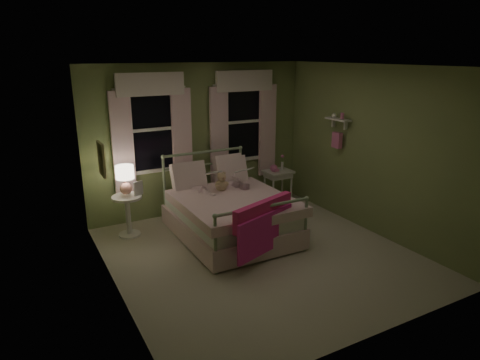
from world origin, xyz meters
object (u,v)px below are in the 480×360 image
teddy_bear (221,183)px  table_lamp (125,177)px  bed (230,213)px  child_right (232,170)px  nightstand_left (128,210)px  nightstand_right (278,176)px  child_left (201,174)px

teddy_bear → table_lamp: size_ratio=0.70×
bed → child_right: bearing=57.6°
child_right → nightstand_left: child_right is taller
child_right → table_lamp: size_ratio=1.57×
nightstand_left → teddy_bear: bearing=-19.7°
teddy_bear → nightstand_right: (1.47, 0.60, -0.24)m
table_lamp → nightstand_right: table_lamp is taller
table_lamp → bed: bearing=-29.0°
child_left → nightstand_right: bearing=-174.8°
child_right → nightstand_left: size_ratio=1.09×
teddy_bear → child_right: bearing=29.5°
bed → nightstand_right: size_ratio=3.18×
bed → nightstand_left: bearing=151.0°
bed → child_left: size_ratio=2.73×
bed → child_right: (0.27, 0.43, 0.55)m
bed → nightstand_left: size_ratio=3.13×
teddy_bear → nightstand_left: (-1.38, 0.49, -0.37)m
bed → child_left: (-0.29, 0.43, 0.57)m
teddy_bear → nightstand_right: teddy_bear is taller
child_left → teddy_bear: (0.28, -0.16, -0.15)m
nightstand_left → nightstand_right: bearing=2.2°
table_lamp → nightstand_left: bearing=180.0°
child_left → table_lamp: 1.15m
child_right → teddy_bear: 0.35m
teddy_bear → nightstand_right: size_ratio=0.49×
teddy_bear → nightstand_left: bearing=160.3°
bed → nightstand_right: 1.72m
nightstand_left → table_lamp: (0.00, 0.00, 0.54)m
child_right → nightstand_right: bearing=-171.6°
child_left → child_right: (0.56, 0.00, -0.02)m
nightstand_left → nightstand_right: 2.86m
teddy_bear → table_lamp: (-1.38, 0.49, 0.16)m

